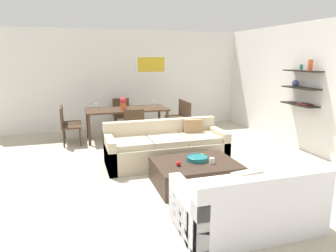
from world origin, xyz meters
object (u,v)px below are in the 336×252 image
object	(u,v)px
candle_jar	(212,161)
wine_glass_head	(124,102)
apple_on_coffee_table	(178,163)
dining_chair_right_near	(183,117)
dining_chair_left_near	(67,124)
dining_chair_head	(122,113)
loveseat_white	(247,205)
dining_chair_foot	(133,126)
dining_table	(127,111)
dining_chair_right_far	(178,114)
centerpiece_vase	(123,103)
coffee_table	(195,173)
wine_glass_left_far	(96,105)
decorative_bowl	(197,158)
sofa_beige	(166,148)
wine_glass_right_far	(154,102)
dining_chair_left_far	(67,120)

from	to	relation	value
candle_jar	wine_glass_head	world-z (taller)	wine_glass_head
apple_on_coffee_table	dining_chair_right_near	bearing A→B (deg)	68.94
dining_chair_left_near	dining_chair_head	distance (m)	1.73
loveseat_white	candle_jar	size ratio (longest dim) A/B	18.24
loveseat_white	dining_chair_foot	xyz separation A→B (m)	(-0.65, 3.63, 0.21)
dining_table	loveseat_white	bearing A→B (deg)	-81.71
dining_chair_right_far	centerpiece_vase	world-z (taller)	centerpiece_vase
dining_chair_right_near	apple_on_coffee_table	bearing A→B (deg)	-111.06
dining_chair_right_near	dining_chair_foot	xyz separation A→B (m)	(-1.39, -0.64, 0.00)
coffee_table	dining_chair_left_near	world-z (taller)	dining_chair_left_near
dining_table	dining_chair_right_far	size ratio (longest dim) A/B	2.24
dining_table	wine_glass_head	distance (m)	0.41
coffee_table	dining_chair_right_near	world-z (taller)	dining_chair_right_near
dining_chair_foot	wine_glass_left_far	distance (m)	1.23
decorative_bowl	dining_chair_right_near	distance (m)	2.98
apple_on_coffee_table	dining_chair_right_far	distance (m)	3.60
sofa_beige	wine_glass_right_far	bearing A→B (deg)	81.47
wine_glass_right_far	dining_chair_right_near	bearing A→B (deg)	-24.04
dining_chair_foot	wine_glass_right_far	distance (m)	1.24
wine_glass_head	sofa_beige	bearing A→B (deg)	-80.29
dining_chair_left_far	wine_glass_left_far	size ratio (longest dim) A/B	6.33
apple_on_coffee_table	dining_chair_foot	xyz separation A→B (m)	(-0.23, 2.37, 0.09)
wine_glass_head	dining_chair_head	bearing A→B (deg)	90.00
coffee_table	dining_chair_left_far	xyz separation A→B (m)	(-1.94, 3.31, 0.31)
dining_chair_left_far	dining_chair_right_far	xyz separation A→B (m)	(2.79, 0.00, 0.00)
sofa_beige	wine_glass_head	distance (m)	2.46
coffee_table	wine_glass_left_far	xyz separation A→B (m)	(-1.26, 3.23, 0.66)
dining_chair_left_far	dining_chair_foot	distance (m)	1.73
candle_jar	apple_on_coffee_table	bearing A→B (deg)	175.05
dining_chair_left_near	wine_glass_head	size ratio (longest dim) A/B	5.50
dining_chair_head	wine_glass_right_far	size ratio (longest dim) A/B	5.42
centerpiece_vase	dining_chair_right_far	bearing A→B (deg)	9.39
apple_on_coffee_table	centerpiece_vase	size ratio (longest dim) A/B	0.26
loveseat_white	coffee_table	size ratio (longest dim) A/B	1.28
candle_jar	dining_table	distance (m)	3.35
decorative_bowl	candle_jar	size ratio (longest dim) A/B	3.77
dining_chair_left_near	wine_glass_right_far	size ratio (longest dim) A/B	5.42
dining_chair_right_far	wine_glass_head	world-z (taller)	wine_glass_head
loveseat_white	dining_chair_right_far	size ratio (longest dim) A/B	1.85
dining_chair_head	dining_table	bearing A→B (deg)	-90.00
candle_jar	dining_chair_left_near	world-z (taller)	dining_chair_left_near
apple_on_coffee_table	wine_glass_left_far	xyz separation A→B (m)	(-0.95, 3.32, 0.43)
candle_jar	dining_chair_left_near	bearing A→B (deg)	125.08
dining_chair_left_near	wine_glass_right_far	xyz separation A→B (m)	(2.11, 0.30, 0.36)
dining_chair_head	centerpiece_vase	xyz separation A→B (m)	(-0.09, -0.89, 0.40)
dining_chair_right_near	dining_chair_head	bearing A→B (deg)	143.46
coffee_table	decorative_bowl	world-z (taller)	decorative_bowl
coffee_table	apple_on_coffee_table	distance (m)	0.40
dining_table	dining_chair_left_far	bearing A→B (deg)	172.07
coffee_table	dining_chair_right_near	bearing A→B (deg)	73.82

